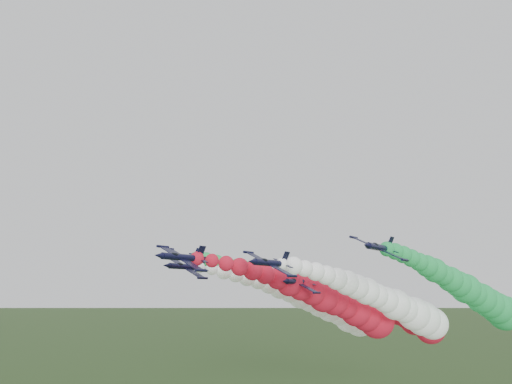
% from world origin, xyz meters
% --- Properties ---
extents(jet_lead, '(16.31, 68.26, 18.24)m').
position_xyz_m(jet_lead, '(6.18, 35.72, 29.03)').
color(jet_lead, black).
rests_on(jet_lead, ground).
extents(jet_inner_left, '(16.24, 68.19, 18.17)m').
position_xyz_m(jet_inner_left, '(-2.95, 46.68, 28.21)').
color(jet_inner_left, black).
rests_on(jet_inner_left, ground).
extents(jet_inner_right, '(15.94, 67.89, 17.87)m').
position_xyz_m(jet_inner_right, '(16.11, 45.22, 28.36)').
color(jet_inner_right, black).
rests_on(jet_inner_right, ground).
extents(jet_outer_left, '(16.18, 68.13, 18.12)m').
position_xyz_m(jet_outer_left, '(-13.21, 56.20, 31.07)').
color(jet_outer_left, black).
rests_on(jet_outer_left, ground).
extents(jet_outer_right, '(16.25, 68.20, 18.19)m').
position_xyz_m(jet_outer_right, '(30.63, 54.92, 30.75)').
color(jet_outer_right, black).
rests_on(jet_outer_right, ground).
extents(jet_trail, '(16.38, 68.33, 18.31)m').
position_xyz_m(jet_trail, '(9.70, 65.36, 25.65)').
color(jet_trail, black).
rests_on(jet_trail, ground).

